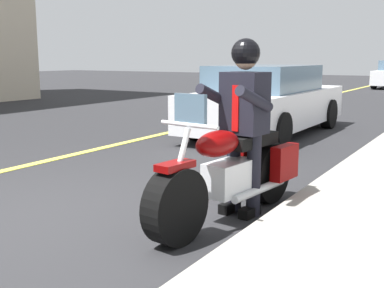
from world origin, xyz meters
The scene contains 4 objects.
ground_plane centered at (0.00, 0.00, 0.00)m, with size 80.00×80.00×0.00m, color #28282B.
motorcycle_main centered at (-1.01, 1.59, 0.45)m, with size 2.22×0.76×1.26m.
rider_main centered at (-1.20, 1.61, 1.04)m, with size 0.67×0.60×1.74m.
car_silver centered at (-6.07, -0.21, 0.69)m, with size 4.60×1.92×1.40m.
Camera 1 is at (3.03, 3.63, 1.56)m, focal length 44.77 mm.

